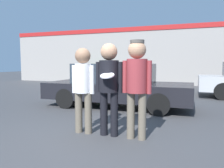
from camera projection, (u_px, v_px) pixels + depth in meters
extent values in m
plane|color=#3F3F42|center=(99.00, 135.00, 4.36)|extent=(56.00, 56.00, 0.00)
cube|color=gray|center=(165.00, 55.00, 14.47)|extent=(24.00, 0.18, 3.94)
cube|color=#B21E1E|center=(166.00, 27.00, 14.20)|extent=(24.00, 0.04, 0.30)
cylinder|color=#665B4C|center=(79.00, 112.00, 4.51)|extent=(0.15, 0.15, 0.83)
cylinder|color=#665B4C|center=(88.00, 113.00, 4.44)|extent=(0.15, 0.15, 0.83)
cylinder|color=silver|center=(83.00, 78.00, 4.41)|extent=(0.33, 0.33, 0.59)
cylinder|color=silver|center=(74.00, 79.00, 4.48)|extent=(0.09, 0.09, 0.57)
cylinder|color=silver|center=(92.00, 80.00, 4.34)|extent=(0.09, 0.09, 0.57)
sphere|color=#8C664C|center=(83.00, 56.00, 4.36)|extent=(0.31, 0.31, 0.31)
cylinder|color=black|center=(104.00, 113.00, 4.34)|extent=(0.15, 0.15, 0.87)
cylinder|color=black|center=(114.00, 114.00, 4.26)|extent=(0.15, 0.15, 0.87)
cylinder|color=black|center=(109.00, 76.00, 4.23)|extent=(0.38, 0.38, 0.62)
cylinder|color=black|center=(98.00, 77.00, 4.31)|extent=(0.09, 0.09, 0.60)
cylinder|color=black|center=(120.00, 78.00, 4.15)|extent=(0.09, 0.09, 0.60)
sphere|color=tan|center=(109.00, 52.00, 4.19)|extent=(0.33, 0.33, 0.33)
cylinder|color=silver|center=(107.00, 75.00, 3.95)|extent=(0.26, 0.26, 0.10)
cylinder|color=#665B4C|center=(131.00, 115.00, 4.14)|extent=(0.15, 0.15, 0.88)
cylinder|color=#665B4C|center=(142.00, 116.00, 4.06)|extent=(0.15, 0.15, 0.88)
cylinder|color=maroon|center=(137.00, 76.00, 4.03)|extent=(0.38, 0.38, 0.63)
cylinder|color=maroon|center=(125.00, 77.00, 4.11)|extent=(0.09, 0.09, 0.61)
cylinder|color=maroon|center=(149.00, 77.00, 3.95)|extent=(0.09, 0.09, 0.61)
sphere|color=tan|center=(137.00, 50.00, 3.99)|extent=(0.33, 0.33, 0.33)
cylinder|color=#4C4742|center=(137.00, 42.00, 3.97)|extent=(0.26, 0.26, 0.06)
cube|color=black|center=(118.00, 91.00, 7.20)|extent=(4.73, 1.83, 0.53)
cube|color=#28333D|center=(115.00, 73.00, 7.18)|extent=(2.46, 1.58, 0.62)
cylinder|color=black|center=(166.00, 96.00, 7.48)|extent=(0.63, 0.22, 0.63)
cylinder|color=black|center=(159.00, 104.00, 5.95)|extent=(0.63, 0.22, 0.63)
cylinder|color=black|center=(89.00, 92.00, 8.49)|extent=(0.63, 0.22, 0.63)
cylinder|color=black|center=(66.00, 98.00, 6.96)|extent=(0.63, 0.22, 0.63)
cylinder|color=black|center=(218.00, 87.00, 10.10)|extent=(0.68, 0.22, 0.68)
cylinder|color=black|center=(223.00, 91.00, 8.50)|extent=(0.68, 0.22, 0.68)
sphere|color=#387A3D|center=(96.00, 74.00, 15.35)|extent=(1.40, 1.40, 1.40)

